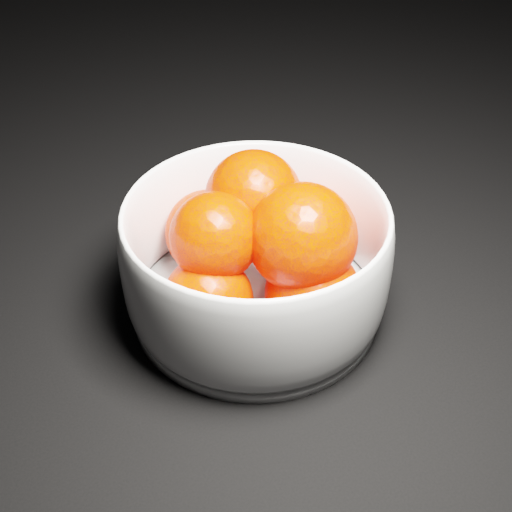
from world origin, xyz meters
name	(u,v)px	position (x,y,z in m)	size (l,w,h in m)	color
bowl	(256,261)	(-0.01, 0.25, 0.06)	(0.24, 0.24, 0.12)	white
orange_pile	(264,242)	(0.00, 0.25, 0.08)	(0.20, 0.20, 0.14)	#F81E00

